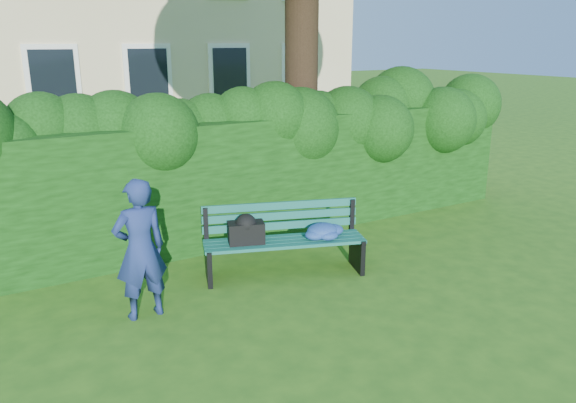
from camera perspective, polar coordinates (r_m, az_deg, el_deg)
ground at (r=6.85m, az=2.59°, el=-8.86°), size 80.00×80.00×0.00m
hedge at (r=8.38m, az=-5.60°, el=2.28°), size 10.00×1.00×1.80m
park_bench at (r=7.10m, az=-0.24°, el=-3.53°), size 2.08×1.18×0.89m
man_reading at (r=6.12m, az=-14.80°, el=-4.73°), size 0.58×0.39×1.54m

